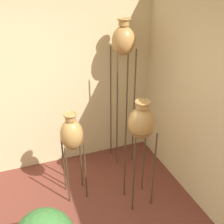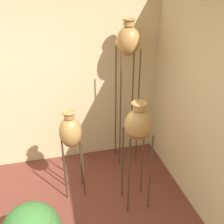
{
  "view_description": "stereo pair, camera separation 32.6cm",
  "coord_description": "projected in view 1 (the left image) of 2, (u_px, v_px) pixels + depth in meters",
  "views": [
    {
      "loc": [
        0.26,
        -1.34,
        2.58
      ],
      "look_at": [
        1.27,
        1.39,
        1.11
      ],
      "focal_mm": 42.0,
      "sensor_mm": 36.0,
      "label": 1
    },
    {
      "loc": [
        0.57,
        -1.44,
        2.58
      ],
      "look_at": [
        1.27,
        1.39,
        1.11
      ],
      "focal_mm": 42.0,
      "sensor_mm": 36.0,
      "label": 2
    }
  ],
  "objects": [
    {
      "name": "wall_back",
      "position": [
        0.0,
        85.0,
        3.43
      ],
      "size": [
        8.31,
        0.06,
        2.7
      ],
      "color": "beige",
      "rests_on": "ground_plane"
    },
    {
      "name": "vase_stand_tall",
      "position": [
        123.0,
        45.0,
        3.46
      ],
      "size": [
        0.31,
        0.31,
        2.15
      ],
      "color": "#473823",
      "rests_on": "ground_plane"
    },
    {
      "name": "vase_stand_medium",
      "position": [
        142.0,
        124.0,
        2.94
      ],
      "size": [
        0.3,
        0.3,
        1.42
      ],
      "color": "#473823",
      "rests_on": "ground_plane"
    },
    {
      "name": "vase_stand_short",
      "position": [
        72.0,
        135.0,
        3.14
      ],
      "size": [
        0.28,
        0.28,
        1.21
      ],
      "color": "#473823",
      "rests_on": "ground_plane"
    }
  ]
}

